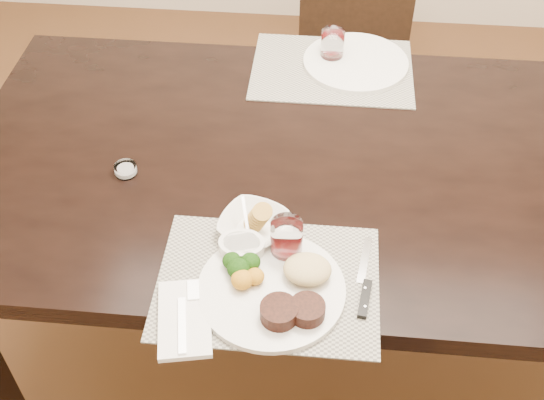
# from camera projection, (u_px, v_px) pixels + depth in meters

# --- Properties ---
(ground_plane) EXTENTS (4.50, 4.50, 0.00)m
(ground_plane) POSITION_uv_depth(u_px,v_px,m) (338.00, 335.00, 2.21)
(ground_plane) COLOR #482D17
(ground_plane) RESTS_ON ground
(dining_table) EXTENTS (2.00, 1.00, 0.75)m
(dining_table) POSITION_uv_depth(u_px,v_px,m) (356.00, 187.00, 1.74)
(dining_table) COLOR black
(dining_table) RESTS_ON ground
(chair_far) EXTENTS (0.42, 0.42, 0.90)m
(chair_far) POSITION_uv_depth(u_px,v_px,m) (354.00, 45.00, 2.51)
(chair_far) COLOR black
(chair_far) RESTS_ON ground
(placemat_near) EXTENTS (0.46, 0.34, 0.00)m
(placemat_near) POSITION_uv_depth(u_px,v_px,m) (268.00, 282.00, 1.42)
(placemat_near) COLOR gray
(placemat_near) RESTS_ON dining_table
(placemat_far) EXTENTS (0.46, 0.34, 0.00)m
(placemat_far) POSITION_uv_depth(u_px,v_px,m) (332.00, 69.00, 1.97)
(placemat_far) COLOR gray
(placemat_far) RESTS_ON dining_table
(dinner_plate) EXTENTS (0.30, 0.30, 0.05)m
(dinner_plate) POSITION_uv_depth(u_px,v_px,m) (278.00, 288.00, 1.38)
(dinner_plate) COLOR silver
(dinner_plate) RESTS_ON placemat_near
(napkin_fork) EXTENTS (0.14, 0.20, 0.02)m
(napkin_fork) POSITION_uv_depth(u_px,v_px,m) (185.00, 318.00, 1.34)
(napkin_fork) COLOR silver
(napkin_fork) RESTS_ON placemat_near
(steak_knife) EXTENTS (0.03, 0.22, 0.01)m
(steak_knife) POSITION_uv_depth(u_px,v_px,m) (365.00, 289.00, 1.39)
(steak_knife) COLOR white
(steak_knife) RESTS_ON placemat_near
(cracker_bowl) EXTENTS (0.19, 0.19, 0.06)m
(cracker_bowl) POSITION_uv_depth(u_px,v_px,m) (254.00, 224.00, 1.50)
(cracker_bowl) COLOR silver
(cracker_bowl) RESTS_ON placemat_near
(sauce_ramekin) EXTENTS (0.10, 0.15, 0.08)m
(sauce_ramekin) POSITION_uv_depth(u_px,v_px,m) (242.00, 247.00, 1.45)
(sauce_ramekin) COLOR silver
(sauce_ramekin) RESTS_ON placemat_near
(wine_glass_near) EXTENTS (0.07, 0.07, 0.09)m
(wine_glass_near) POSITION_uv_depth(u_px,v_px,m) (286.00, 241.00, 1.44)
(wine_glass_near) COLOR white
(wine_glass_near) RESTS_ON placemat_near
(far_plate) EXTENTS (0.30, 0.30, 0.01)m
(far_plate) POSITION_uv_depth(u_px,v_px,m) (356.00, 62.00, 1.98)
(far_plate) COLOR silver
(far_plate) RESTS_ON placemat_far
(wine_glass_far) EXTENTS (0.07, 0.07, 0.09)m
(wine_glass_far) POSITION_uv_depth(u_px,v_px,m) (332.00, 47.00, 1.97)
(wine_glass_far) COLOR white
(wine_glass_far) RESTS_ON placemat_far
(salt_cellar) EXTENTS (0.05, 0.05, 0.02)m
(salt_cellar) POSITION_uv_depth(u_px,v_px,m) (126.00, 170.00, 1.65)
(salt_cellar) COLOR white
(salt_cellar) RESTS_ON dining_table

